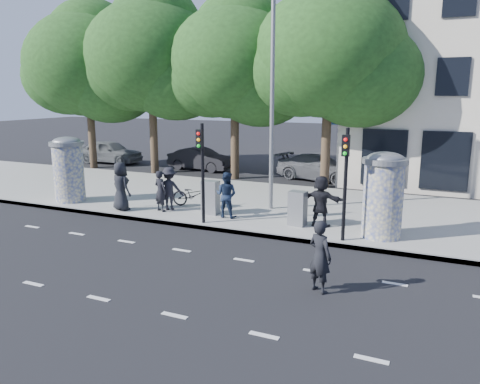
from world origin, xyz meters
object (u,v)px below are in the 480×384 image
at_px(ped_a, 121,186).
at_px(car_right, 319,168).
at_px(cabinet_left, 210,197).
at_px(ad_column_left, 68,168).
at_px(traffic_pole_near, 202,163).
at_px(ped_f, 321,201).
at_px(car_left, 110,152).
at_px(ped_c, 226,195).
at_px(man_road, 320,256).
at_px(street_lamp, 272,86).
at_px(ped_d, 169,189).
at_px(cabinet_right, 298,208).
at_px(car_mid, 201,159).
at_px(ad_column_right, 383,193).
at_px(ped_b, 160,191).
at_px(traffic_pole_far, 345,173).
at_px(bicycle, 194,195).

height_order(ped_a, car_right, ped_a).
bearing_deg(cabinet_left, ad_column_left, -176.77).
xyz_separation_m(traffic_pole_near, ped_f, (3.78, 1.28, -1.22)).
distance_m(ped_a, car_left, 13.79).
bearing_deg(ped_c, man_road, 134.80).
relative_size(street_lamp, ped_d, 4.85).
bearing_deg(ped_d, car_left, -58.74).
height_order(street_lamp, ped_d, street_lamp).
distance_m(cabinet_right, car_mid, 13.10).
xyz_separation_m(ad_column_right, cabinet_left, (-6.13, 0.30, -0.77)).
bearing_deg(ad_column_right, ad_column_left, -179.08).
bearing_deg(ped_d, ped_f, 164.90).
relative_size(ped_b, ped_d, 0.94).
distance_m(ad_column_left, street_lamp, 8.90).
distance_m(traffic_pole_far, car_left, 20.63).
relative_size(ped_d, bicycle, 0.92).
relative_size(street_lamp, car_mid, 1.99).
bearing_deg(ped_a, ped_c, -151.15).
relative_size(traffic_pole_near, car_left, 0.77).
bearing_deg(car_mid, car_left, 93.27).
bearing_deg(ad_column_right, car_mid, 140.37).
relative_size(ad_column_left, ped_b, 1.71).
bearing_deg(man_road, bicycle, -12.75).
relative_size(traffic_pole_near, bicycle, 1.91).
relative_size(ad_column_right, car_mid, 0.66).
relative_size(ped_d, ped_f, 0.96).
height_order(ped_d, car_left, ped_d).
distance_m(traffic_pole_near, traffic_pole_far, 4.80).
bearing_deg(car_mid, man_road, -138.28).
height_order(street_lamp, ped_c, street_lamp).
height_order(ad_column_left, car_mid, ad_column_left).
height_order(traffic_pole_far, car_left, traffic_pole_far).
distance_m(ped_b, cabinet_right, 5.29).
distance_m(ped_c, car_left, 16.35).
relative_size(traffic_pole_far, cabinet_right, 2.90).
distance_m(ped_d, car_right, 9.80).
bearing_deg(ped_a, man_road, 175.09).
xyz_separation_m(ped_b, man_road, (7.26, -4.37, -0.07)).
bearing_deg(ped_d, traffic_pole_near, 134.67).
xyz_separation_m(ped_d, bicycle, (0.57, 0.85, -0.36)).
distance_m(ped_f, car_right, 9.34).
relative_size(ad_column_right, traffic_pole_near, 0.78).
bearing_deg(ad_column_right, street_lamp, 156.27).
xyz_separation_m(man_road, cabinet_left, (-5.35, 4.77, -0.09)).
height_order(street_lamp, car_left, street_lamp).
bearing_deg(cabinet_right, ped_b, -171.13).
bearing_deg(ped_d, man_road, 129.58).
relative_size(ped_c, bicycle, 0.92).
distance_m(ad_column_right, man_road, 4.59).
bearing_deg(car_mid, ad_column_right, -125.56).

